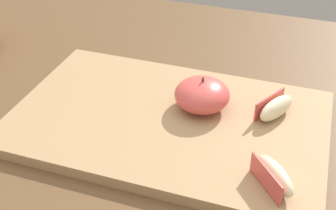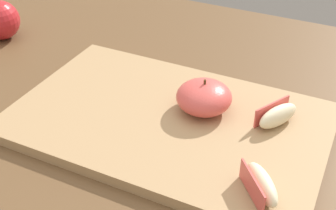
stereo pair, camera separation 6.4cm
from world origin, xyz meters
name	(u,v)px [view 2 (the right image)]	position (x,y,z in m)	size (l,w,h in m)	color
dining_table	(156,154)	(0.00, 0.00, 0.64)	(1.21, 0.82, 0.75)	brown
cutting_board	(168,121)	(0.05, -0.05, 0.76)	(0.45, 0.29, 0.02)	#A37F56
apple_half_skin_up	(204,97)	(0.09, -0.01, 0.79)	(0.08, 0.08, 0.05)	#D14C47
apple_wedge_near_knife	(261,184)	(0.21, -0.14, 0.78)	(0.06, 0.07, 0.03)	beige
apple_wedge_front	(278,115)	(0.19, 0.00, 0.78)	(0.05, 0.07, 0.03)	beige
whole_apple_crimson	(0,20)	(-0.37, 0.07, 0.79)	(0.08, 0.08, 0.08)	#B21E23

